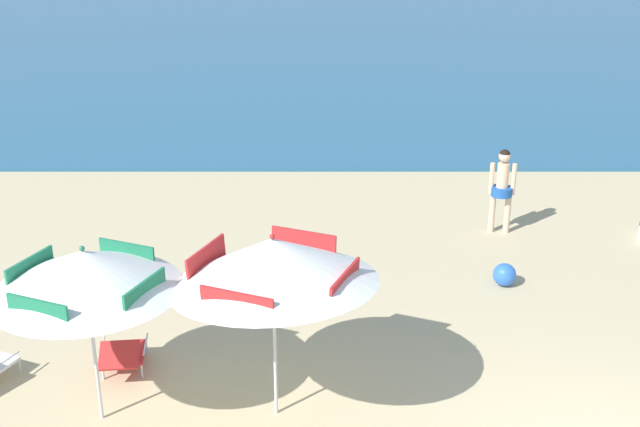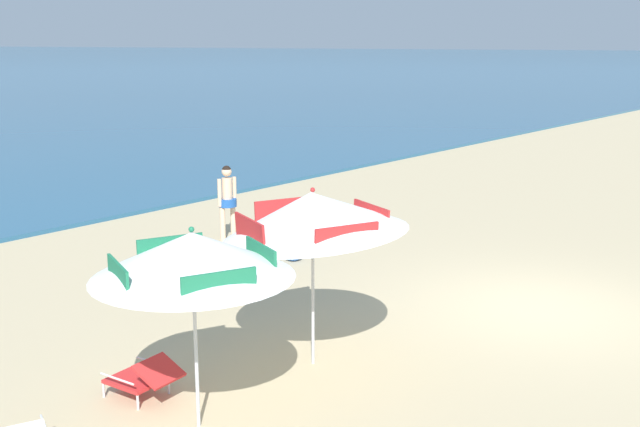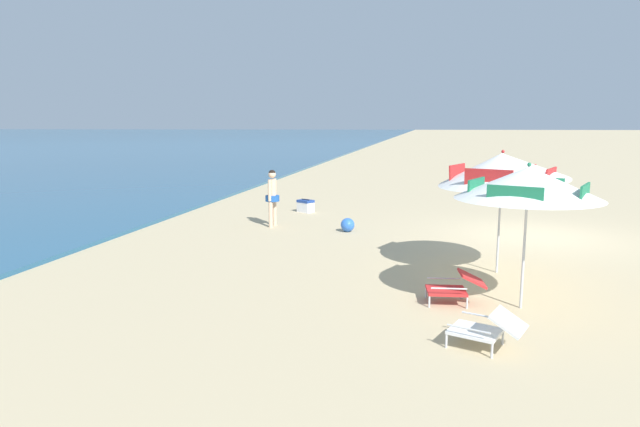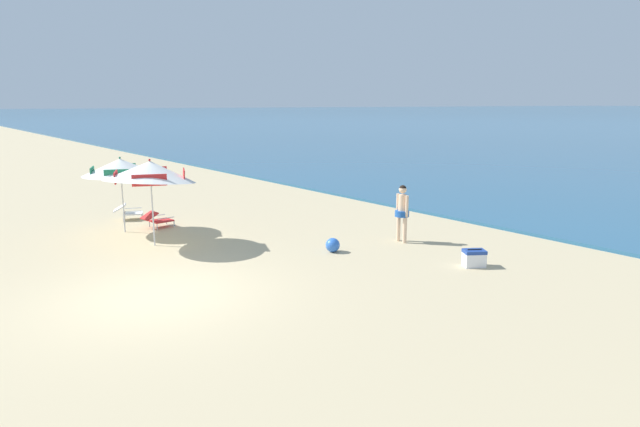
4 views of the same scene
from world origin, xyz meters
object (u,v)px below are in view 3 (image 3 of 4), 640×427
at_px(lounge_chair_under_umbrella, 487,328).
at_px(person_standing_near_shore, 272,194).
at_px(lounge_chair_beside_umbrella, 455,286).
at_px(beach_ball, 348,225).
at_px(cooler_box, 306,206).
at_px(beach_umbrella_striped_main, 528,183).
at_px(beach_umbrella_striped_second, 502,168).

distance_m(lounge_chair_under_umbrella, person_standing_near_shore, 9.03).
xyz_separation_m(lounge_chair_under_umbrella, lounge_chair_beside_umbrella, (1.74, 0.29, 0.00)).
relative_size(lounge_chair_beside_umbrella, beach_ball, 2.55).
bearing_deg(beach_ball, lounge_chair_under_umbrella, -158.92).
bearing_deg(cooler_box, beach_ball, -149.02).
height_order(beach_umbrella_striped_main, beach_umbrella_striped_second, beach_umbrella_striped_second).
xyz_separation_m(lounge_chair_beside_umbrella, cooler_box, (8.46, 4.28, -0.07)).
xyz_separation_m(lounge_chair_beside_umbrella, person_standing_near_shore, (5.80, 4.63, 0.64)).
height_order(lounge_chair_beside_umbrella, beach_ball, lounge_chair_beside_umbrella).
distance_m(beach_umbrella_striped_main, lounge_chair_under_umbrella, 2.47).
xyz_separation_m(beach_umbrella_striped_main, lounge_chair_beside_umbrella, (0.04, 0.98, -1.66)).
distance_m(beach_umbrella_striped_second, lounge_chair_under_umbrella, 4.18).
height_order(person_standing_near_shore, beach_ball, person_standing_near_shore).
relative_size(lounge_chair_beside_umbrella, person_standing_near_shore, 0.59).
bearing_deg(beach_umbrella_striped_main, person_standing_near_shore, 43.85).
bearing_deg(beach_umbrella_striped_second, person_standing_near_shore, 55.53).
bearing_deg(beach_umbrella_striped_main, cooler_box, 31.79).
xyz_separation_m(beach_umbrella_striped_main, lounge_chair_under_umbrella, (-1.70, 0.69, -1.66)).
bearing_deg(beach_umbrella_striped_main, lounge_chair_beside_umbrella, 87.57).
distance_m(beach_umbrella_striped_second, lounge_chair_beside_umbrella, 2.80).
bearing_deg(cooler_box, lounge_chair_beside_umbrella, -153.14).
xyz_separation_m(lounge_chair_under_umbrella, cooler_box, (10.20, 4.58, -0.07)).
relative_size(lounge_chair_under_umbrella, beach_ball, 2.78).
relative_size(lounge_chair_under_umbrella, lounge_chair_beside_umbrella, 1.09).
bearing_deg(beach_ball, lounge_chair_beside_umbrella, -155.54).
relative_size(lounge_chair_beside_umbrella, cooler_box, 1.54).
bearing_deg(beach_umbrella_striped_second, cooler_box, 38.74).
height_order(beach_umbrella_striped_second, cooler_box, beach_umbrella_striped_second).
distance_m(beach_umbrella_striped_main, lounge_chair_beside_umbrella, 1.93).
xyz_separation_m(beach_umbrella_striped_main, beach_umbrella_striped_second, (2.06, 0.10, 0.07)).
bearing_deg(cooler_box, person_standing_near_shore, 172.52).
bearing_deg(beach_ball, cooler_box, 30.98).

